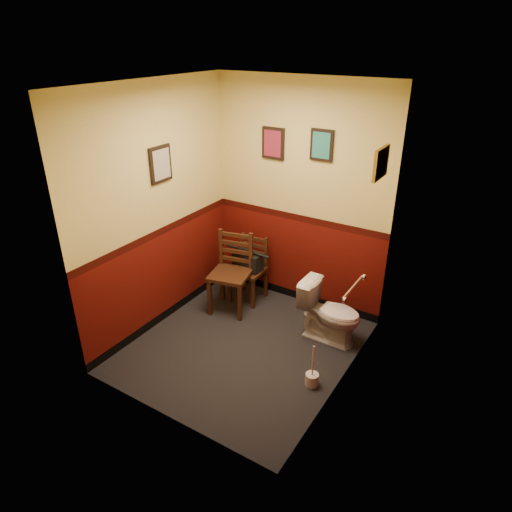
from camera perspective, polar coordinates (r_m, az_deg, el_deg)
The scene contains 17 objects.
floor at distance 5.08m, azimuth -1.52°, elevation -11.25°, with size 2.20×2.40×0.00m, color black.
ceiling at distance 4.05m, azimuth -2.00°, elevation 20.69°, with size 2.20×2.40×0.00m, color silver.
wall_back at distance 5.36m, azimuth 5.42°, elevation 7.18°, with size 2.20×2.70×0.00m, color #510E09.
wall_front at distance 3.56m, azimuth -12.46°, elevation -3.71°, with size 2.20×2.70×0.00m, color #510E09.
wall_left at distance 5.04m, azimuth -12.26°, elevation 5.43°, with size 2.40×2.70×0.00m, color #510E09.
wall_right at distance 3.94m, azimuth 11.73°, elevation -0.54°, with size 2.40×2.70×0.00m, color #510E09.
grab_bar at distance 4.35m, azimuth 12.07°, elevation -3.89°, with size 0.05×0.56×0.06m.
framed_print_back_a at distance 5.34m, azimuth 2.15°, elevation 13.89°, with size 0.28×0.04×0.36m.
framed_print_back_b at distance 5.07m, azimuth 8.21°, elevation 13.55°, with size 0.26×0.04×0.34m.
framed_print_left at distance 4.95m, azimuth -11.84°, elevation 11.17°, with size 0.04×0.30×0.38m.
framed_print_right at distance 4.25m, azimuth 15.33°, elevation 11.14°, with size 0.04×0.34×0.28m.
toilet at distance 5.07m, azimuth 9.27°, elevation -7.05°, with size 0.38×0.69×0.67m, color white.
toilet_brush at distance 4.60m, azimuth 7.00°, elevation -14.98°, with size 0.13×0.13×0.46m.
chair_left at distance 5.49m, azimuth -3.07°, elevation -2.11°, with size 0.54×0.54×0.97m.
chair_right at distance 5.72m, azimuth -0.82°, elevation -1.64°, with size 0.41×0.41×0.83m.
handbag at distance 5.63m, azimuth -1.02°, elevation -0.61°, with size 0.37×0.20×0.26m.
tp_stack at distance 5.57m, azimuth 7.15°, elevation -6.68°, with size 0.22×0.12×0.19m.
Camera 1 is at (2.24, -3.35, 3.09)m, focal length 32.00 mm.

